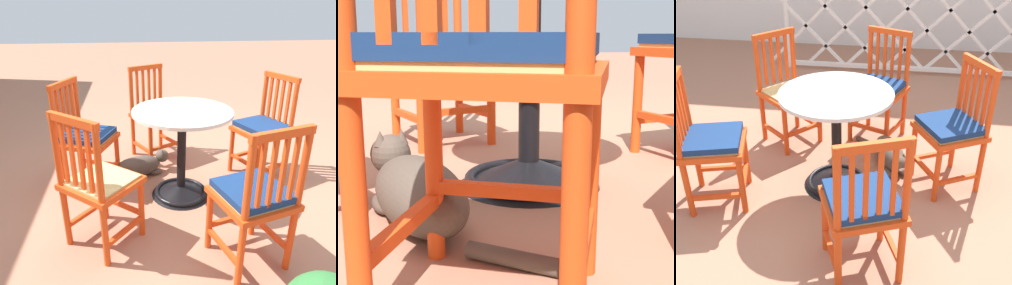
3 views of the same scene
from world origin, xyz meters
The scene contains 8 objects.
ground_plane centered at (0.00, 0.00, 0.00)m, with size 24.00×24.00×0.00m, color #A36B51.
cafe_table centered at (-0.04, 0.19, 0.28)m, with size 0.76×0.76×0.73m.
orange_chair_at_corner centered at (0.20, 0.95, 0.45)m, with size 0.52×0.52×0.91m.
orange_chair_facing_out centered at (-0.54, 0.80, 0.43)m, with size 0.56×0.56×0.91m.
orange_chair_near_fence centered at (-0.82, -0.09, 0.45)m, with size 0.49×0.49×0.91m.
orange_chair_by_planter centered at (0.23, -0.58, 0.45)m, with size 0.52×0.52×0.91m.
orange_chair_tucked_in centered at (0.75, 0.34, 0.45)m, with size 0.54×0.54×0.91m.
tabby_cat centered at (0.34, 0.50, 0.10)m, with size 0.47×0.64×0.23m.
Camera 1 is at (-2.29, 0.58, 1.45)m, focal length 34.27 mm.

